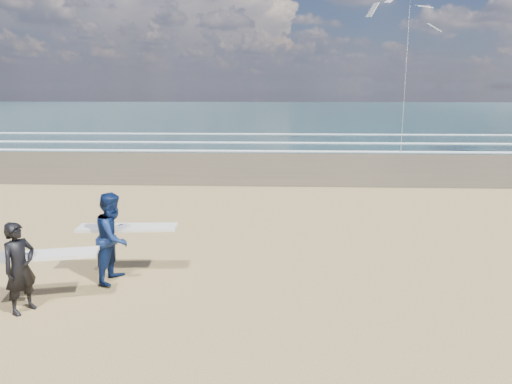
{
  "coord_description": "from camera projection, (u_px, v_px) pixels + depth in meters",
  "views": [
    {
      "loc": [
        4.61,
        -7.23,
        4.22
      ],
      "look_at": [
        4.05,
        6.0,
        1.15
      ],
      "focal_mm": 32.0,
      "sensor_mm": 36.0,
      "label": 1
    }
  ],
  "objects": [
    {
      "name": "ocean",
      "position": [
        366.0,
        112.0,
        77.43
      ],
      "size": [
        220.0,
        100.0,
        0.02
      ],
      "primitive_type": "cube",
      "color": "#1B3A3D",
      "rests_on": "ground"
    },
    {
      "name": "foam_breakers",
      "position": [
        477.0,
        143.0,
        34.69
      ],
      "size": [
        220.0,
        11.7,
        0.05
      ],
      "color": "white",
      "rests_on": "ground"
    },
    {
      "name": "surfer_near",
      "position": [
        22.0,
        266.0,
        8.62
      ],
      "size": [
        2.26,
        1.24,
        1.78
      ],
      "color": "black",
      "rests_on": "ground"
    },
    {
      "name": "surfer_far",
      "position": [
        114.0,
        237.0,
        9.99
      ],
      "size": [
        2.23,
        1.23,
        2.0
      ],
      "color": "#0C1D48",
      "rests_on": "ground"
    },
    {
      "name": "kite_1",
      "position": [
        407.0,
        59.0,
        30.64
      ],
      "size": [
        5.29,
        4.68,
        11.3
      ],
      "color": "slate",
      "rests_on": "ground"
    }
  ]
}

